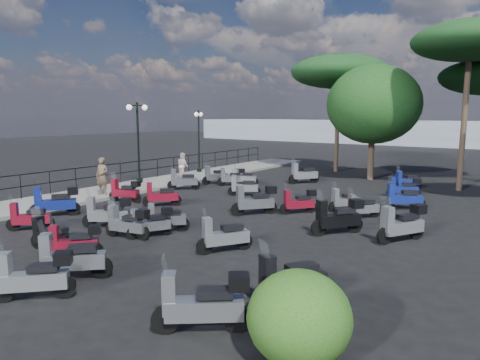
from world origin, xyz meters
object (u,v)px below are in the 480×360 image
Objects in this scene: woman at (102,176)px; scooter_27 at (362,208)px; scooter_8 at (165,219)px; scooter_29 at (407,181)px; scooter_7 at (127,223)px; lamp_post_2 at (199,137)px; scooter_19 at (223,236)px; scooter_9 at (161,196)px; scooter_11 at (244,178)px; scooter_0 at (29,218)px; scooter_22 at (344,201)px; scooter_18 at (34,277)px; scooter_13 at (71,259)px; scooter_14 at (151,223)px; scooter_25 at (290,282)px; scooter_10 at (232,177)px; scooter_23 at (404,188)px; scooter_6 at (51,236)px; scooter_24 at (203,304)px; pedestrian_far at (183,166)px; lamp_post_1 at (138,137)px; scooter_16 at (244,187)px; scooter_5 at (215,176)px; pine_1 at (470,41)px; scooter_28 at (403,198)px; scooter_2 at (55,202)px; scooter_26 at (402,224)px; scooter_3 at (125,191)px; scooter_12 at (74,243)px; scooter_21 at (299,202)px; scooter_17 at (303,174)px; pine_2 at (339,72)px; scooter_15 at (255,201)px; broadleaf_tree at (373,104)px; scooter_1 at (108,213)px; scooter_4 at (183,181)px.

scooter_27 is (11.27, 3.13, -0.61)m from woman.
scooter_29 reaches higher than scooter_8.
lamp_post_2 is at bearing 18.44° from scooter_7.
scooter_8 is 0.84× the size of scooter_19.
scooter_9 is 6.41m from scooter_11.
scooter_0 is 0.94× the size of scooter_22.
scooter_22 is (2.04, 11.80, -0.09)m from scooter_18.
scooter_13 reaches higher than scooter_14.
scooter_25 is 8.16m from scooter_27.
scooter_10 is 0.85× the size of scooter_23.
scooter_6 is at bearing 94.79° from scooter_27.
scooter_24 is at bearing 138.44° from scooter_29.
pedestrian_far is 1.12× the size of scooter_18.
scooter_6 is at bearing -46.83° from lamp_post_1.
scooter_29 is at bearing -70.81° from scooter_16.
lamp_post_2 is 12.93m from scooter_22.
scooter_19 is (3.29, 0.68, -0.02)m from scooter_7.
scooter_29 is at bearing -35.08° from scooter_24.
scooter_13 is 5.19m from scooter_25.
pedestrian_far reaches higher than scooter_5.
lamp_post_1 is 17.51m from pine_1.
scooter_5 is at bearing 49.28° from scooter_10.
scooter_29 is at bearing -80.46° from scooter_14.
scooter_8 is at bearing -35.18° from woman.
scooter_28 is (0.14, 12.39, -0.06)m from scooter_24.
scooter_5 is at bearing -52.45° from scooter_2.
scooter_26 is at bearing 171.24° from scooter_27.
lamp_post_2 is 9.52m from scooter_3.
scooter_16 is at bearing -175.69° from scooter_10.
scooter_8 is at bearing -45.42° from scooter_12.
woman is 1.38× the size of scooter_21.
scooter_11 is 0.92× the size of scooter_17.
scooter_12 is at bearing -86.03° from pine_2.
woman is 1.14× the size of scooter_5.
scooter_29 is (9.20, 4.41, -0.02)m from scooter_5.
scooter_2 is 1.07× the size of scooter_16.
scooter_8 is at bearing 56.04° from scooter_26.
scooter_23 is (3.77, 6.91, -0.09)m from scooter_15.
scooter_10 is 0.85× the size of scooter_16.
scooter_14 is 6.23m from scooter_25.
lamp_post_1 is 10.13m from scooter_8.
lamp_post_2 is 15.96m from pine_1.
scooter_28 is 9.16m from broadleaf_tree.
scooter_1 is 0.92× the size of scooter_15.
scooter_4 is 10.30m from scooter_6.
scooter_1 is 2.07m from scooter_14.
scooter_28 is (5.53, 8.01, 0.05)m from scooter_8.
scooter_23 is at bearing -143.83° from scooter_5.
scooter_21 is (2.40, 4.91, 0.03)m from scooter_8.
scooter_9 is 0.85× the size of scooter_15.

